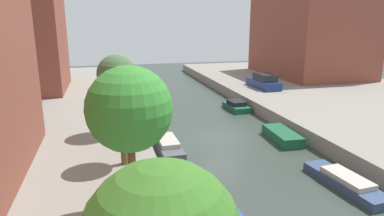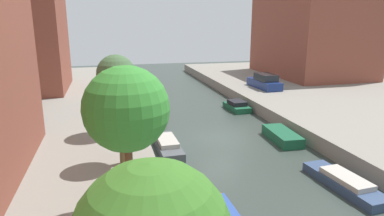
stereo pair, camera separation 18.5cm
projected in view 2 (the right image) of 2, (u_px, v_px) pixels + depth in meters
ground_plane at (219, 138)px, 22.97m from camera, size 84.00×84.00×0.00m
low_block_right at (311, 36)px, 42.44m from camera, size 10.00×14.17×9.62m
street_tree_1 at (126, 110)px, 11.00m from camera, size 2.85×2.85×5.37m
street_tree_2 at (120, 97)px, 15.65m from camera, size 2.03×2.03×4.41m
street_tree_3 at (116, 74)px, 20.06m from camera, size 2.29×2.29×4.82m
parked_car at (265, 82)px, 34.82m from camera, size 1.90×4.68×1.50m
moored_boat_left_2 at (167, 145)px, 20.82m from camera, size 1.37×4.38×0.75m
moored_boat_left_3 at (154, 113)px, 28.16m from camera, size 1.56×4.11×0.56m
moored_boat_left_4 at (143, 95)px, 34.92m from camera, size 1.29×3.24×0.73m
moored_boat_left_5 at (138, 82)px, 41.62m from camera, size 1.73×3.40×0.90m
moored_boat_right_1 at (344, 182)px, 16.06m from camera, size 1.60×4.66×0.69m
moored_boat_right_2 at (282, 136)px, 22.43m from camera, size 1.64×3.58×0.66m
moored_boat_right_3 at (237, 106)px, 30.15m from camera, size 1.61×3.14×0.86m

